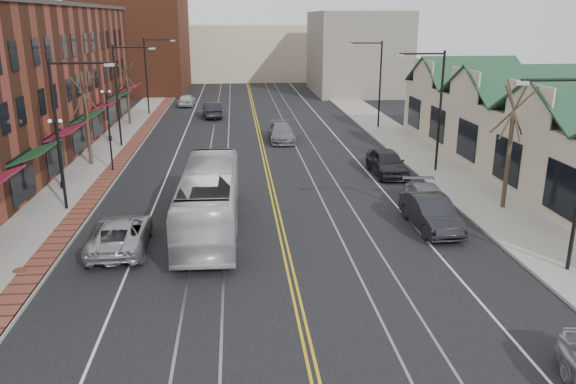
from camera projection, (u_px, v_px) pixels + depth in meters
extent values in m
plane|color=black|center=(314.00, 375.00, 16.70)|extent=(160.00, 160.00, 0.00)
cube|color=gray|center=(77.00, 189.00, 34.61)|extent=(4.00, 120.00, 0.15)
cube|color=gray|center=(453.00, 179.00, 36.76)|extent=(4.00, 120.00, 0.15)
cube|color=#C3B096|center=(545.00, 144.00, 36.64)|extent=(8.00, 36.00, 4.60)
cube|color=#612D1B|center=(135.00, 41.00, 79.72)|extent=(14.00, 18.00, 14.00)
cube|color=#C3B096|center=(246.00, 52.00, 96.16)|extent=(22.00, 14.00, 9.00)
cube|color=slate|center=(357.00, 53.00, 78.19)|extent=(12.00, 16.00, 11.00)
cylinder|color=black|center=(58.00, 137.00, 29.64)|extent=(0.16, 0.16, 8.00)
cylinder|color=black|center=(79.00, 63.00, 28.64)|extent=(3.00, 0.12, 0.12)
cube|color=#999999|center=(109.00, 65.00, 28.81)|extent=(0.50, 0.25, 0.15)
cylinder|color=black|center=(117.00, 96.00, 44.85)|extent=(0.16, 0.16, 8.00)
cylinder|color=black|center=(132.00, 47.00, 43.85)|extent=(3.00, 0.12, 0.12)
cube|color=#999999|center=(152.00, 49.00, 44.02)|extent=(0.50, 0.25, 0.15)
cylinder|color=black|center=(146.00, 76.00, 60.06)|extent=(0.16, 0.16, 8.00)
cylinder|color=black|center=(158.00, 40.00, 59.06)|extent=(3.00, 0.12, 0.12)
cube|color=#999999|center=(173.00, 41.00, 59.23)|extent=(0.50, 0.25, 0.15)
cylinder|color=black|center=(560.00, 80.00, 20.93)|extent=(3.00, 0.12, 0.12)
cube|color=#999999|center=(521.00, 83.00, 20.83)|extent=(0.50, 0.25, 0.15)
cylinder|color=black|center=(440.00, 112.00, 37.41)|extent=(0.16, 0.16, 8.00)
cylinder|color=black|center=(422.00, 54.00, 36.14)|extent=(3.00, 0.12, 0.12)
cube|color=#999999|center=(399.00, 55.00, 36.04)|extent=(0.50, 0.25, 0.15)
cylinder|color=black|center=(380.00, 85.00, 52.62)|extent=(0.16, 0.16, 8.00)
cylinder|color=black|center=(366.00, 43.00, 51.35)|extent=(3.00, 0.12, 0.12)
cube|color=#999999|center=(350.00, 44.00, 51.25)|extent=(0.50, 0.25, 0.15)
cylinder|color=black|center=(63.00, 185.00, 34.45)|extent=(0.28, 0.28, 0.40)
cylinder|color=black|center=(59.00, 156.00, 33.92)|extent=(0.14, 0.14, 4.00)
cube|color=black|center=(55.00, 124.00, 33.33)|extent=(0.60, 0.06, 0.06)
sphere|color=white|center=(50.00, 121.00, 33.25)|extent=(0.24, 0.24, 0.24)
sphere|color=white|center=(60.00, 121.00, 33.31)|extent=(0.24, 0.24, 0.24)
cylinder|color=black|center=(110.00, 138.00, 47.76)|extent=(0.28, 0.28, 0.40)
cylinder|color=black|center=(108.00, 117.00, 47.23)|extent=(0.14, 0.14, 4.00)
cube|color=black|center=(106.00, 93.00, 46.63)|extent=(0.60, 0.06, 0.06)
sphere|color=white|center=(102.00, 92.00, 46.56)|extent=(0.24, 0.24, 0.24)
sphere|color=white|center=(109.00, 92.00, 46.62)|extent=(0.24, 0.24, 0.24)
cylinder|color=#382B21|center=(88.00, 130.00, 39.52)|extent=(0.24, 0.24, 4.90)
cylinder|color=#382B21|center=(84.00, 94.00, 38.76)|extent=(0.58, 1.37, 2.90)
cylinder|color=#382B21|center=(84.00, 94.00, 38.76)|extent=(1.60, 0.66, 2.78)
cylinder|color=#382B21|center=(84.00, 94.00, 38.76)|extent=(0.53, 1.23, 2.96)
cylinder|color=#382B21|center=(84.00, 94.00, 38.76)|extent=(1.69, 1.03, 2.64)
cylinder|color=#382B21|center=(84.00, 94.00, 38.76)|extent=(1.78, 1.29, 2.48)
cylinder|color=#382B21|center=(128.00, 101.00, 54.78)|extent=(0.24, 0.24, 4.55)
cylinder|color=#382B21|center=(126.00, 76.00, 54.07)|extent=(0.55, 1.28, 2.69)
cylinder|color=#382B21|center=(126.00, 76.00, 54.07)|extent=(1.49, 0.62, 2.58)
cylinder|color=#382B21|center=(126.00, 76.00, 54.07)|extent=(0.50, 1.15, 2.75)
cylinder|color=#382B21|center=(126.00, 76.00, 54.07)|extent=(1.57, 0.97, 2.45)
cylinder|color=#382B21|center=(126.00, 76.00, 54.07)|extent=(1.66, 1.20, 2.30)
cylinder|color=#382B21|center=(508.00, 161.00, 30.30)|extent=(0.24, 0.24, 5.25)
cylinder|color=#382B21|center=(514.00, 111.00, 29.49)|extent=(0.61, 1.46, 3.10)
cylinder|color=#382B21|center=(514.00, 111.00, 29.49)|extent=(1.70, 0.70, 2.97)
cylinder|color=#382B21|center=(514.00, 111.00, 29.49)|extent=(0.56, 1.31, 3.17)
cylinder|color=#382B21|center=(514.00, 111.00, 29.49)|extent=(1.80, 1.10, 2.82)
cylinder|color=#382B21|center=(514.00, 111.00, 29.49)|extent=(1.90, 1.37, 2.65)
cylinder|color=#592D19|center=(20.00, 270.00, 23.25)|extent=(0.60, 0.60, 0.02)
cylinder|color=black|center=(111.00, 147.00, 38.04)|extent=(0.12, 0.12, 3.20)
imported|color=black|center=(108.00, 122.00, 37.52)|extent=(0.18, 0.15, 0.90)
imported|color=silver|center=(210.00, 199.00, 27.72)|extent=(2.88, 11.45, 3.18)
imported|color=#A2A5A9|center=(120.00, 234.00, 25.58)|extent=(2.64, 5.45, 1.49)
imported|color=black|center=(431.00, 213.00, 28.04)|extent=(1.92, 5.06, 1.65)
imported|color=slate|center=(428.00, 202.00, 30.00)|extent=(2.58, 5.37, 1.51)
imported|color=black|center=(387.00, 162.00, 37.73)|extent=(2.12, 5.06, 1.71)
imported|color=black|center=(212.00, 110.00, 59.50)|extent=(2.32, 5.13, 1.63)
imported|color=slate|center=(281.00, 133.00, 48.04)|extent=(2.16, 5.22, 1.51)
imported|color=silver|center=(187.00, 100.00, 67.26)|extent=(2.00, 4.43, 1.48)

